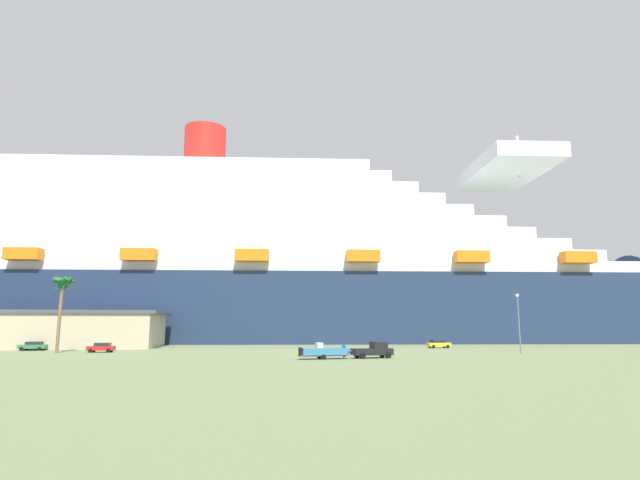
{
  "coord_description": "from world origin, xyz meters",
  "views": [
    {
      "loc": [
        -7.89,
        -80.08,
        4.29
      ],
      "look_at": [
        6.8,
        26.16,
        22.48
      ],
      "focal_mm": 28.58,
      "sensor_mm": 36.0,
      "label": 1
    }
  ],
  "objects_px": {
    "parked_car_yellow_taxi": "(438,344)",
    "pickup_truck": "(374,350)",
    "cruise_ship": "(294,274)",
    "parked_car_red_hatchback": "(102,347)",
    "palm_tree": "(62,290)",
    "parked_car_green_wagon": "(33,346)",
    "small_boat_on_trailer": "(328,352)",
    "street_lamp": "(518,315)"
  },
  "relations": [
    {
      "from": "small_boat_on_trailer",
      "to": "street_lamp",
      "type": "bearing_deg",
      "value": 16.08
    },
    {
      "from": "pickup_truck",
      "to": "palm_tree",
      "type": "height_order",
      "value": "palm_tree"
    },
    {
      "from": "small_boat_on_trailer",
      "to": "palm_tree",
      "type": "bearing_deg",
      "value": 152.8
    },
    {
      "from": "palm_tree",
      "to": "parked_car_green_wagon",
      "type": "xyz_separation_m",
      "value": [
        -7.32,
        9.43,
        -9.36
      ]
    },
    {
      "from": "cruise_ship",
      "to": "parked_car_red_hatchback",
      "type": "bearing_deg",
      "value": -127.68
    },
    {
      "from": "street_lamp",
      "to": "small_boat_on_trailer",
      "type": "bearing_deg",
      "value": -163.92
    },
    {
      "from": "cruise_ship",
      "to": "pickup_truck",
      "type": "relative_size",
      "value": 39.04
    },
    {
      "from": "cruise_ship",
      "to": "parked_car_yellow_taxi",
      "type": "xyz_separation_m",
      "value": [
        25.78,
        -37.87,
        -17.5
      ]
    },
    {
      "from": "cruise_ship",
      "to": "street_lamp",
      "type": "relative_size",
      "value": 24.17
    },
    {
      "from": "parked_car_green_wagon",
      "to": "street_lamp",
      "type": "bearing_deg",
      "value": -14.75
    },
    {
      "from": "small_boat_on_trailer",
      "to": "parked_car_yellow_taxi",
      "type": "distance_m",
      "value": 40.94
    },
    {
      "from": "pickup_truck",
      "to": "parked_car_red_hatchback",
      "type": "xyz_separation_m",
      "value": [
        -41.15,
        21.08,
        -0.21
      ]
    },
    {
      "from": "cruise_ship",
      "to": "street_lamp",
      "type": "bearing_deg",
      "value": -62.22
    },
    {
      "from": "palm_tree",
      "to": "parked_car_green_wagon",
      "type": "distance_m",
      "value": 15.17
    },
    {
      "from": "palm_tree",
      "to": "parked_car_green_wagon",
      "type": "height_order",
      "value": "palm_tree"
    },
    {
      "from": "parked_car_red_hatchback",
      "to": "parked_car_green_wagon",
      "type": "xyz_separation_m",
      "value": [
        -13.99,
        8.51,
        0.0
      ]
    },
    {
      "from": "palm_tree",
      "to": "parked_car_green_wagon",
      "type": "bearing_deg",
      "value": 127.81
    },
    {
      "from": "street_lamp",
      "to": "parked_car_red_hatchback",
      "type": "height_order",
      "value": "street_lamp"
    },
    {
      "from": "palm_tree",
      "to": "street_lamp",
      "type": "height_order",
      "value": "palm_tree"
    },
    {
      "from": "parked_car_red_hatchback",
      "to": "parked_car_yellow_taxi",
      "type": "relative_size",
      "value": 0.95
    },
    {
      "from": "small_boat_on_trailer",
      "to": "parked_car_green_wagon",
      "type": "height_order",
      "value": "small_boat_on_trailer"
    },
    {
      "from": "street_lamp",
      "to": "palm_tree",
      "type": "bearing_deg",
      "value": 170.82
    },
    {
      "from": "street_lamp",
      "to": "parked_car_green_wagon",
      "type": "distance_m",
      "value": 84.08
    },
    {
      "from": "parked_car_red_hatchback",
      "to": "palm_tree",
      "type": "bearing_deg",
      "value": -172.13
    },
    {
      "from": "palm_tree",
      "to": "parked_car_red_hatchback",
      "type": "distance_m",
      "value": 11.53
    },
    {
      "from": "palm_tree",
      "to": "parked_car_yellow_taxi",
      "type": "bearing_deg",
      "value": 7.94
    },
    {
      "from": "palm_tree",
      "to": "street_lamp",
      "type": "distance_m",
      "value": 74.9
    },
    {
      "from": "small_boat_on_trailer",
      "to": "parked_car_yellow_taxi",
      "type": "height_order",
      "value": "small_boat_on_trailer"
    },
    {
      "from": "cruise_ship",
      "to": "parked_car_red_hatchback",
      "type": "height_order",
      "value": "cruise_ship"
    },
    {
      "from": "palm_tree",
      "to": "parked_car_green_wagon",
      "type": "relative_size",
      "value": 2.72
    },
    {
      "from": "parked_car_yellow_taxi",
      "to": "parked_car_green_wagon",
      "type": "height_order",
      "value": "same"
    },
    {
      "from": "pickup_truck",
      "to": "street_lamp",
      "type": "height_order",
      "value": "street_lamp"
    },
    {
      "from": "cruise_ship",
      "to": "parked_car_yellow_taxi",
      "type": "relative_size",
      "value": 50.55
    },
    {
      "from": "cruise_ship",
      "to": "parked_car_red_hatchback",
      "type": "xyz_separation_m",
      "value": [
        -35.9,
        -46.49,
        -17.5
      ]
    },
    {
      "from": "parked_car_yellow_taxi",
      "to": "pickup_truck",
      "type": "bearing_deg",
      "value": -124.66
    },
    {
      "from": "parked_car_red_hatchback",
      "to": "parked_car_green_wagon",
      "type": "bearing_deg",
      "value": 148.68
    },
    {
      "from": "parked_car_red_hatchback",
      "to": "parked_car_green_wagon",
      "type": "height_order",
      "value": "same"
    },
    {
      "from": "small_boat_on_trailer",
      "to": "palm_tree",
      "type": "relative_size",
      "value": 0.67
    },
    {
      "from": "pickup_truck",
      "to": "parked_car_yellow_taxi",
      "type": "distance_m",
      "value": 36.1
    },
    {
      "from": "cruise_ship",
      "to": "palm_tree",
      "type": "relative_size",
      "value": 18.34
    },
    {
      "from": "parked_car_yellow_taxi",
      "to": "cruise_ship",
      "type": "bearing_deg",
      "value": 124.24
    },
    {
      "from": "parked_car_green_wagon",
      "to": "cruise_ship",
      "type": "bearing_deg",
      "value": 37.28
    }
  ]
}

